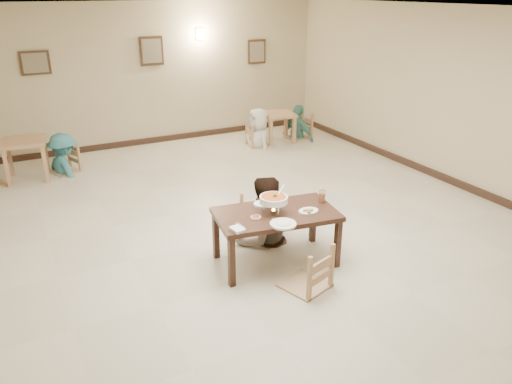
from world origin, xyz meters
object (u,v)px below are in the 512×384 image
bg_table_left (25,147)px  bg_chair_rr (298,115)px  chair_near (306,247)px  bg_diner_b (60,134)px  drink_glass (322,197)px  main_table (276,218)px  main_diner (263,177)px  curry_warmer (274,199)px  bg_diner_d (299,105)px  bg_table_right (279,119)px  bg_chair_lr (62,148)px  bg_diner_c (258,108)px  bg_chair_rl (258,125)px  chair_far (260,202)px

bg_table_left → bg_chair_rr: bearing=0.1°
chair_near → bg_diner_b: bearing=-88.5°
drink_glass → bg_table_left: 5.65m
main_table → main_diner: bearing=84.6°
curry_warmer → drink_glass: 0.73m
main_diner → bg_diner_d: size_ratio=1.18×
bg_table_right → curry_warmer: bearing=-120.4°
bg_chair_lr → bg_diner_c: size_ratio=0.57×
bg_table_right → bg_diner_c: 0.62m
bg_chair_rl → bg_chair_rr: (1.08, 0.08, 0.06)m
bg_chair_rl → chair_near: bearing=163.9°
drink_glass → bg_chair_rl: bg_chair_rl is taller
chair_far → bg_chair_rr: size_ratio=1.00×
drink_glass → bg_table_right: (2.00, 4.62, -0.24)m
main_diner → bg_diner_b: 4.58m
bg_table_right → bg_chair_rr: 0.54m
bg_table_left → bg_chair_rl: bearing=-0.9°
chair_near → bg_diner_d: 6.20m
bg_chair_rl → bg_diner_c: 0.35m
chair_near → bg_diner_b: (-1.93, 5.35, 0.24)m
chair_far → bg_diner_b: (-2.04, 4.00, 0.22)m
main_table → bg_chair_rr: 5.66m
drink_glass → bg_chair_lr: (-2.58, 4.70, -0.30)m
bg_table_right → bg_diner_d: size_ratio=0.50×
bg_diner_b → bg_chair_lr: bearing=158.7°
drink_glass → bg_chair_lr: size_ratio=0.17×
bg_table_left → bg_diner_c: (4.67, -0.07, 0.23)m
bg_table_left → bg_table_right: 5.21m
bg_table_right → main_diner: bearing=-122.2°
chair_far → drink_glass: (0.54, -0.70, 0.23)m
curry_warmer → bg_diner_c: 5.08m
bg_diner_c → main_diner: bearing=-27.5°
bg_chair_rr → main_table: bearing=-44.8°
chair_near → drink_glass: size_ratio=6.57×
bg_table_right → bg_diner_b: (-4.58, 0.09, 0.23)m
bg_diner_b → chair_far: bearing=-174.4°
curry_warmer → bg_chair_lr: curry_warmer is taller
curry_warmer → bg_table_right: bearing=59.6°
bg_chair_rr → bg_diner_c: bearing=-95.7°
chair_near → bg_diner_b: size_ratio=0.69×
bg_table_left → bg_chair_lr: 0.65m
chair_near → bg_diner_b: bg_diner_b is taller
bg_chair_lr → main_diner: bearing=4.9°
main_table → curry_warmer: bearing=-156.7°
bg_chair_rr → bg_diner_b: bg_diner_b is taller
chair_near → bg_chair_rl: 5.63m
chair_far → bg_chair_rl: bearing=78.5°
bg_chair_lr → chair_near: bearing=-1.9°
bg_chair_rr → bg_diner_d: bg_diner_d is taller
main_table → drink_glass: size_ratio=9.94×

